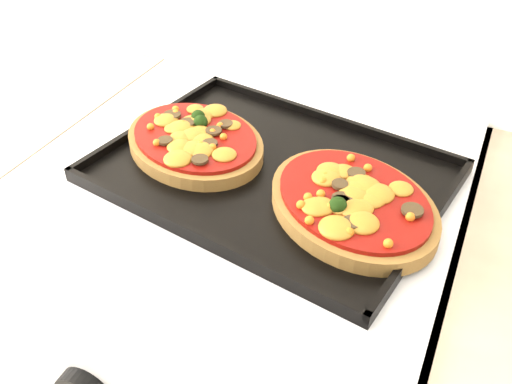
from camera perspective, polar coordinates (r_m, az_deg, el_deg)
The scene contains 5 objects.
stove at distance 1.11m, azimuth -1.26°, elevation -17.75°, with size 0.60×0.60×0.91m, color silver.
control_panel at distance 0.64m, azimuth -14.68°, elevation -18.00°, with size 0.60×0.02×0.09m, color silver.
baking_tray at distance 0.77m, azimuth 1.56°, elevation 2.18°, with size 0.45×0.33×0.02m, color black.
pizza_left at distance 0.82m, azimuth -6.13°, elevation 5.23°, with size 0.22×0.17×0.03m, color brown, non-canonical shape.
pizza_right at distance 0.71m, azimuth 9.68°, elevation -0.95°, with size 0.23×0.18×0.03m, color brown, non-canonical shape.
Camera 1 is at (0.29, 1.14, 1.37)m, focal length 40.00 mm.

